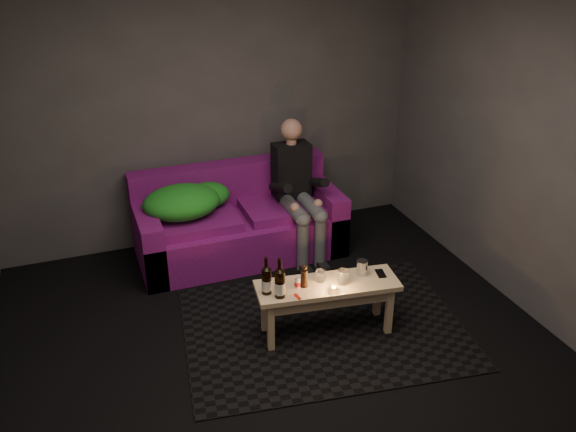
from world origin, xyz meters
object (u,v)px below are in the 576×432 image
sofa (238,224)px  person (297,187)px  beer_bottle_a (267,280)px  steel_cup (362,268)px  coffee_table (327,292)px  beer_bottle_b (280,283)px

sofa → person: person is taller
person → beer_bottle_a: person is taller
person → beer_bottle_a: bearing=-119.9°
sofa → beer_bottle_a: size_ratio=6.41×
person → steel_cup: person is taller
beer_bottle_a → steel_cup: bearing=-0.6°
sofa → person: 0.66m
sofa → coffee_table: size_ratio=1.70×
sofa → beer_bottle_b: bearing=-94.6°
sofa → person: bearing=-16.0°
beer_bottle_b → coffee_table: bearing=6.0°
beer_bottle_a → beer_bottle_b: beer_bottle_b is taller
person → beer_bottle_b: bearing=-116.0°
beer_bottle_a → steel_cup: 0.75m
beer_bottle_a → steel_cup: beer_bottle_a is taller
sofa → beer_bottle_b: 1.51m
steel_cup → beer_bottle_a: bearing=179.4°
coffee_table → steel_cup: steel_cup is taller
sofa → beer_bottle_a: (-0.19, -1.41, 0.25)m
person → beer_bottle_b: person is taller
coffee_table → steel_cup: bearing=5.4°
sofa → coffee_table: bearing=-79.5°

